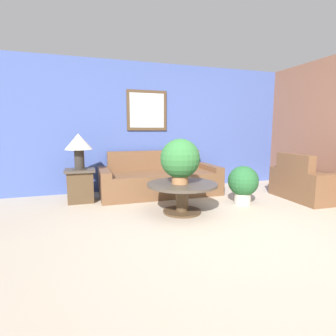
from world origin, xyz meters
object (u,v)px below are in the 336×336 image
object	(u,v)px
potted_plant_floor	(243,183)
armchair	(308,184)
coffee_table	(182,191)
couch_main	(160,180)
table_lamp	(79,144)
side_table	(81,185)
potted_plant_on_table	(180,159)

from	to	relation	value
potted_plant_floor	armchair	bearing A→B (deg)	-2.15
armchair	coffee_table	size ratio (longest dim) A/B	1.11
armchair	potted_plant_floor	world-z (taller)	armchair
couch_main	coffee_table	world-z (taller)	couch_main
table_lamp	side_table	bearing A→B (deg)	0.00
couch_main	coffee_table	size ratio (longest dim) A/B	2.16
coffee_table	potted_plant_on_table	distance (m)	0.49
coffee_table	table_lamp	bearing A→B (deg)	142.21
side_table	coffee_table	bearing A→B (deg)	-37.79
coffee_table	potted_plant_floor	distance (m)	1.13
table_lamp	potted_plant_floor	distance (m)	2.86
armchair	coffee_table	distance (m)	2.46
coffee_table	couch_main	bearing A→B (deg)	90.04
armchair	table_lamp	xyz separation A→B (m)	(-3.93, 1.08, 0.73)
couch_main	potted_plant_on_table	world-z (taller)	potted_plant_on_table
table_lamp	coffee_table	bearing A→B (deg)	-37.79
potted_plant_on_table	side_table	bearing A→B (deg)	140.83
couch_main	potted_plant_floor	distance (m)	1.60
side_table	potted_plant_on_table	bearing A→B (deg)	-39.17
table_lamp	potted_plant_on_table	world-z (taller)	table_lamp
side_table	potted_plant_floor	world-z (taller)	potted_plant_floor
potted_plant_floor	side_table	bearing A→B (deg)	158.25
table_lamp	potted_plant_on_table	xyz separation A→B (m)	(1.42, -1.16, -0.19)
side_table	potted_plant_floor	distance (m)	2.79
side_table	potted_plant_on_table	xyz separation A→B (m)	(1.42, -1.16, 0.52)
armchair	side_table	distance (m)	4.07
potted_plant_on_table	table_lamp	bearing A→B (deg)	140.83
potted_plant_floor	couch_main	bearing A→B (deg)	134.88
side_table	table_lamp	distance (m)	0.71
potted_plant_floor	table_lamp	bearing A→B (deg)	158.25
side_table	potted_plant_floor	bearing A→B (deg)	-21.75
coffee_table	potted_plant_floor	size ratio (longest dim) A/B	1.61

